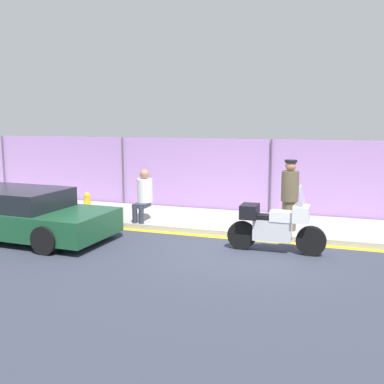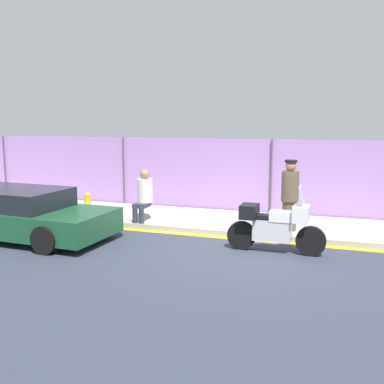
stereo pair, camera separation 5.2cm
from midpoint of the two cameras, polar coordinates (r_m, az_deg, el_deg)
ground_plane at (r=9.98m, az=6.66°, el=-7.34°), size 120.00×120.00×0.00m
sidewalk at (r=12.10m, az=8.99°, el=-4.12°), size 35.33×2.60×0.14m
curb_paint_stripe at (r=10.79m, az=7.67°, el=-6.08°), size 35.33×0.18×0.01m
storefront_fence at (r=13.27m, az=10.18°, el=1.71°), size 33.57×0.17×2.28m
motorcycle at (r=9.78m, az=10.61°, el=-4.17°), size 2.11×0.50×1.47m
officer_standing at (r=11.17m, az=12.45°, el=-0.36°), size 0.42×0.42×1.73m
person_seated_on_curb at (r=12.09m, az=-5.99°, el=-0.06°), size 0.42×0.72×1.38m
parked_car_right_down_street at (r=11.56m, az=-20.82°, el=-2.63°), size 4.50×2.13×1.19m
fire_hydrant at (r=13.69m, az=-12.99°, el=-1.23°), size 0.20×0.25×0.56m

